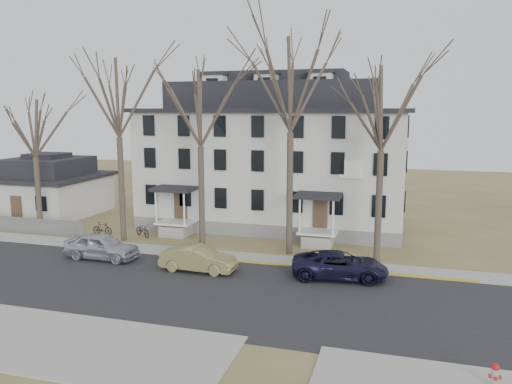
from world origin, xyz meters
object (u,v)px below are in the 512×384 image
(boarding_house, at_px, (275,157))
(tree_center, at_px, (291,78))
(tree_far_left, at_px, (117,92))
(tree_mid_left, at_px, (200,103))
(car_tan, at_px, (198,259))
(car_navy, at_px, (340,266))
(bicycle_right, at_px, (103,229))
(car_silver, at_px, (102,247))
(tree_bungalow, at_px, (33,124))
(bicycle_left, at_px, (143,230))
(small_house, at_px, (49,189))
(tree_mid_right, at_px, (383,102))
(fire_hydrant, at_px, (495,376))

(boarding_house, xyz_separation_m, tree_center, (3.00, -8.15, 5.71))
(tree_far_left, relative_size, tree_center, 0.93)
(tree_mid_left, distance_m, car_tan, 10.34)
(car_navy, distance_m, bicycle_right, 18.52)
(car_silver, bearing_deg, tree_mid_left, -46.29)
(tree_bungalow, bearing_deg, bicycle_left, 8.54)
(small_house, bearing_deg, tree_bungalow, -57.16)
(tree_center, relative_size, bicycle_left, 8.00)
(tree_far_left, height_order, tree_bungalow, tree_far_left)
(car_tan, bearing_deg, bicycle_left, 49.23)
(boarding_house, bearing_deg, tree_far_left, -137.82)
(car_tan, relative_size, car_navy, 0.84)
(tree_mid_left, height_order, tree_mid_right, same)
(car_silver, distance_m, car_navy, 14.58)
(small_house, xyz_separation_m, tree_mid_right, (28.50, -6.20, 7.35))
(tree_mid_left, relative_size, fire_hydrant, 13.91)
(small_house, relative_size, car_silver, 1.87)
(car_silver, relative_size, car_navy, 0.89)
(bicycle_right, bearing_deg, tree_mid_left, -94.64)
(small_house, distance_m, tree_bungalow, 9.43)
(car_tan, bearing_deg, fire_hydrant, -120.39)
(tree_far_left, height_order, tree_center, tree_center)
(tree_far_left, distance_m, car_silver, 10.60)
(car_silver, bearing_deg, car_navy, -86.86)
(tree_mid_left, bearing_deg, bicycle_right, 174.76)
(car_tan, height_order, fire_hydrant, car_tan)
(tree_bungalow, bearing_deg, tree_far_left, 0.00)
(boarding_house, distance_m, car_silver, 15.55)
(tree_mid_left, height_order, bicycle_right, tree_mid_left)
(small_house, xyz_separation_m, tree_bungalow, (4.00, -6.20, 5.87))
(fire_hydrant, bearing_deg, bicycle_left, 144.99)
(car_silver, relative_size, fire_hydrant, 5.08)
(small_house, xyz_separation_m, tree_center, (23.00, -6.20, 8.84))
(boarding_house, height_order, tree_far_left, tree_far_left)
(boarding_house, distance_m, tree_bungalow, 18.17)
(boarding_house, height_order, bicycle_left, boarding_house)
(small_house, xyz_separation_m, bicycle_right, (8.79, -5.44, -1.77))
(tree_bungalow, xyz_separation_m, bicycle_left, (7.85, 1.18, -7.64))
(tree_mid_left, bearing_deg, bicycle_left, 167.09)
(tree_mid_right, bearing_deg, small_house, 167.73)
(boarding_house, relative_size, tree_bungalow, 1.93)
(small_house, xyz_separation_m, car_navy, (26.71, -10.16, -1.53))
(tree_mid_left, relative_size, car_tan, 2.91)
(boarding_house, xyz_separation_m, small_house, (-20.00, -1.96, -3.13))
(car_tan, bearing_deg, small_house, 60.13)
(tree_far_left, bearing_deg, car_silver, -75.65)
(car_silver, height_order, fire_hydrant, car_silver)
(car_silver, bearing_deg, fire_hydrant, -112.49)
(tree_center, bearing_deg, car_navy, -46.92)
(tree_mid_left, bearing_deg, boarding_house, 69.80)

